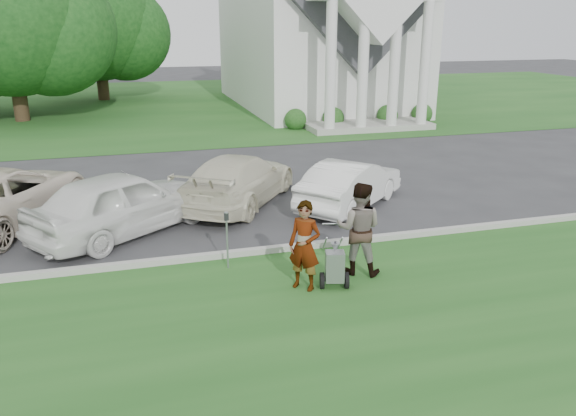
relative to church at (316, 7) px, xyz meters
name	(u,v)px	position (x,y,z in m)	size (l,w,h in m)	color
ground	(260,264)	(-9.00, -23.11, -5.94)	(120.00, 120.00, 0.00)	#333335
grass_strip	(300,333)	(-9.00, -26.11, -5.93)	(80.00, 7.00, 0.01)	#1F501B
church_lawn	(167,103)	(-9.00, 3.89, -5.93)	(80.00, 30.00, 0.01)	#1F501B
curb	(254,252)	(-9.00, -22.56, -5.86)	(80.00, 0.18, 0.15)	#9E9E93
church	(316,7)	(0.00, 0.00, 0.00)	(9.19, 19.00, 24.10)	white
tree_left	(8,21)	(-17.01, -1.13, -0.83)	(10.63, 8.40, 9.71)	#332316
tree_back	(97,28)	(-13.01, 6.87, -1.21)	(9.61, 7.60, 8.89)	#332316
striping_cart	(335,267)	(-7.83, -24.65, -5.49)	(0.72, 1.20, 1.04)	black
person_left	(305,246)	(-8.42, -24.51, -5.04)	(0.66, 0.43, 1.80)	#999999
person_right	(359,229)	(-7.12, -24.11, -4.96)	(0.95, 0.74, 1.96)	#999999
parking_meter_near	(227,233)	(-9.70, -23.16, -5.13)	(0.09, 0.08, 1.28)	#94979C
car_a	(3,195)	(-14.82, -18.65, -5.19)	(2.49, 5.41, 1.50)	beige
car_b	(122,203)	(-11.82, -20.34, -5.13)	(1.91, 4.75, 1.62)	white
car_c	(239,179)	(-8.58, -18.69, -5.21)	(2.03, 4.99, 1.45)	beige
car_d	(350,184)	(-5.58, -19.85, -5.26)	(1.43, 4.10, 1.35)	white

